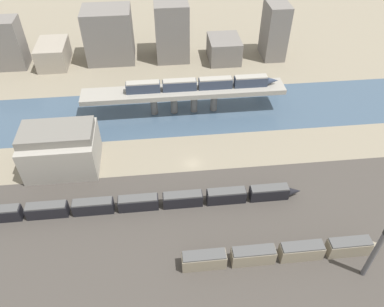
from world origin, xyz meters
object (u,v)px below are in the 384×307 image
(train_yard_near, at_px, (282,253))
(train_yard_mid, at_px, (143,202))
(train_on_bridge, at_px, (202,84))
(warehouse_building, at_px, (61,149))
(signal_tower, at_px, (374,254))

(train_yard_near, bearing_deg, train_yard_mid, 149.48)
(train_on_bridge, height_order, warehouse_building, warehouse_building)
(warehouse_building, bearing_deg, train_yard_mid, -39.42)
(signal_tower, bearing_deg, train_yard_near, 161.39)
(train_yard_near, height_order, train_yard_mid, train_yard_near)
(train_yard_mid, xyz_separation_m, signal_tower, (45.77, -22.91, 5.58))
(train_on_bridge, xyz_separation_m, train_yard_mid, (-19.14, -39.32, -8.19))
(warehouse_building, bearing_deg, signal_tower, -31.07)
(train_on_bridge, xyz_separation_m, warehouse_building, (-40.46, -21.79, -4.08))
(train_on_bridge, distance_m, signal_tower, 67.74)
(train_yard_near, xyz_separation_m, train_yard_mid, (-29.63, 17.47, -0.20))
(train_yard_near, height_order, signal_tower, signal_tower)
(train_on_bridge, xyz_separation_m, train_yard_near, (10.50, -56.79, -8.00))
(train_yard_mid, distance_m, signal_tower, 51.49)
(train_yard_mid, bearing_deg, train_yard_near, -30.52)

